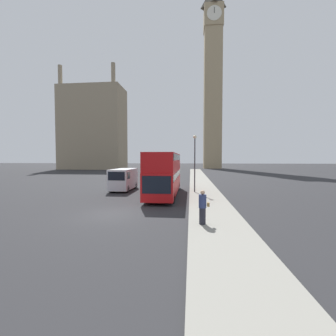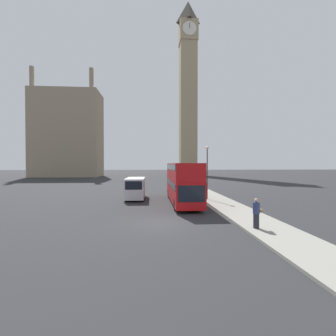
{
  "view_description": "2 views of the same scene",
  "coord_description": "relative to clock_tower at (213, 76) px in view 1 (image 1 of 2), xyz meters",
  "views": [
    {
      "loc": [
        5.11,
        -14.1,
        3.64
      ],
      "look_at": [
        3.02,
        6.6,
        2.75
      ],
      "focal_mm": 24.0,
      "sensor_mm": 36.0,
      "label": 1
    },
    {
      "loc": [
        -0.54,
        -15.33,
        4.03
      ],
      "look_at": [
        1.56,
        14.96,
        3.53
      ],
      "focal_mm": 24.0,
      "sensor_mm": 36.0,
      "label": 2
    }
  ],
  "objects": [
    {
      "name": "building_block_distant",
      "position": [
        -41.18,
        -9.04,
        -19.65
      ],
      "size": [
        20.86,
        10.85,
        33.75
      ],
      "color": "gray",
      "rests_on": "ground_plane"
    },
    {
      "name": "street_lamp",
      "position": [
        -7.42,
        -60.25,
        -29.53
      ],
      "size": [
        0.36,
        0.36,
        5.89
      ],
      "color": "#38383D",
      "rests_on": "sidewalk_strip"
    },
    {
      "name": "red_double_decker_bus",
      "position": [
        -10.39,
        -61.58,
        -31.22
      ],
      "size": [
        2.52,
        11.0,
        4.13
      ],
      "color": "#B71114",
      "rests_on": "ground_plane"
    },
    {
      "name": "clock_tower",
      "position": [
        0.0,
        0.0,
        0.0
      ],
      "size": [
        6.66,
        6.83,
        65.53
      ],
      "color": "tan",
      "rests_on": "ground_plane"
    },
    {
      "name": "white_van",
      "position": [
        -15.47,
        -58.71,
        -32.22
      ],
      "size": [
        2.12,
        5.1,
        2.44
      ],
      "color": "silver",
      "rests_on": "ground_plane"
    },
    {
      "name": "ground_plane",
      "position": [
        -12.96,
        -69.46,
        -33.53
      ],
      "size": [
        300.0,
        300.0,
        0.0
      ],
      "primitive_type": "plane",
      "color": "#28282B"
    },
    {
      "name": "sidewalk_strip",
      "position": [
        -6.36,
        -69.46,
        -33.46
      ],
      "size": [
        3.19,
        120.0,
        0.15
      ],
      "color": "gray",
      "rests_on": "ground_plane"
    },
    {
      "name": "pedestrian",
      "position": [
        -7.2,
        -71.64,
        -32.48
      ],
      "size": [
        0.56,
        0.4,
        1.81
      ],
      "color": "#23232D",
      "rests_on": "sidewalk_strip"
    }
  ]
}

